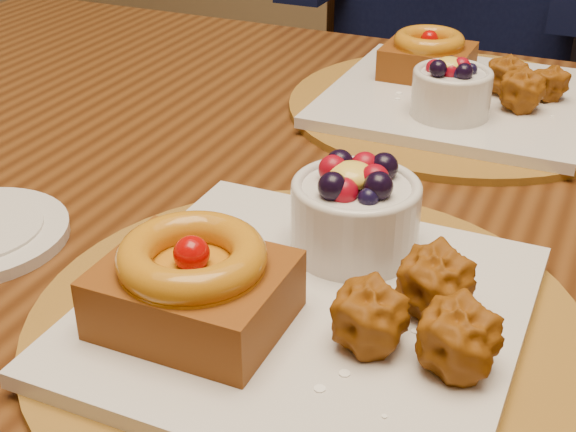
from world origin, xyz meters
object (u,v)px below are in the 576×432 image
(dining_table, at_px, (395,264))
(place_setting_far, at_px, (457,93))
(place_setting_near, at_px, (305,289))
(chair_far, at_px, (447,82))

(dining_table, xyz_separation_m, place_setting_far, (-0.00, 0.22, 0.10))
(dining_table, xyz_separation_m, place_setting_near, (-0.00, -0.21, 0.10))
(place_setting_near, relative_size, chair_far, 0.39)
(place_setting_far, xyz_separation_m, chair_far, (-0.16, 0.69, -0.23))
(chair_far, bearing_deg, place_setting_near, -106.01)
(place_setting_far, distance_m, chair_far, 0.74)
(dining_table, xyz_separation_m, chair_far, (-0.16, 0.90, -0.13))
(chair_far, bearing_deg, place_setting_far, -100.94)
(dining_table, relative_size, place_setting_near, 4.21)
(dining_table, height_order, place_setting_near, place_setting_near)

